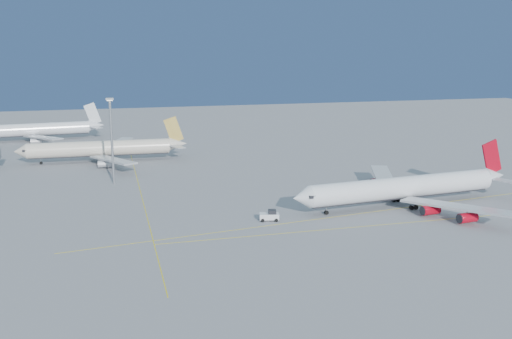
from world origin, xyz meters
name	(u,v)px	position (x,y,z in m)	size (l,w,h in m)	color
ground	(313,211)	(0.00, 0.00, 0.00)	(500.00, 500.00, 0.00)	slate
taxiway_lines	(249,209)	(-14.71, 6.34, 0.01)	(118.86, 140.00, 0.02)	yellow
airliner_virgin	(407,187)	(24.77, -0.80, 4.70)	(63.16, 56.43, 15.58)	white
airliner_etihad	(104,148)	(-49.62, 76.47, 4.67)	(58.65, 54.28, 15.33)	beige
airliner_third	(35,130)	(-77.76, 130.12, 4.70)	(57.90, 53.14, 15.52)	white
pushback_tug	(270,216)	(-12.45, -4.30, 1.18)	(4.89, 3.55, 2.54)	white
light_mast	(111,134)	(-46.90, 41.88, 14.91)	(2.18, 2.18, 25.27)	gray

